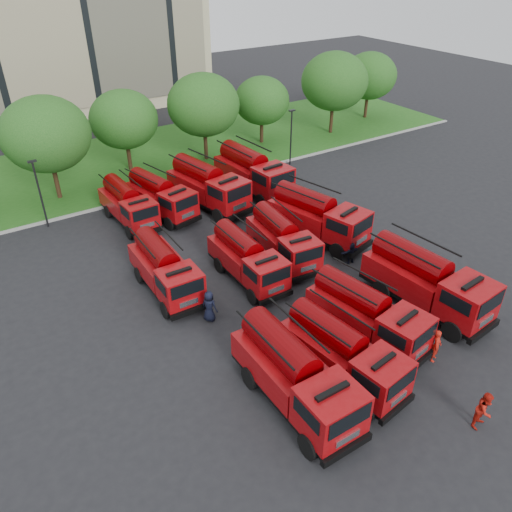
{
  "coord_description": "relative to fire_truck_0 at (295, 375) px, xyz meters",
  "views": [
    {
      "loc": [
        -14.76,
        -17.96,
        17.7
      ],
      "look_at": [
        -1.02,
        3.08,
        1.8
      ],
      "focal_mm": 35.0,
      "sensor_mm": 36.0,
      "label": 1
    }
  ],
  "objects": [
    {
      "name": "tree_4",
      "position": [
        10.8,
        28.3,
        3.57
      ],
      "size": [
        6.55,
        6.55,
        8.01
      ],
      "color": "#382314",
      "rests_on": "ground"
    },
    {
      "name": "firefighter_1",
      "position": [
        5.98,
        -5.46,
        -1.65
      ],
      "size": [
        0.97,
        0.62,
        1.87
      ],
      "primitive_type": "imported",
      "rotation": [
        0.0,
        0.0,
        0.14
      ],
      "color": "#AC160D",
      "rests_on": "ground"
    },
    {
      "name": "fire_truck_7",
      "position": [
        10.21,
        10.99,
        0.04
      ],
      "size": [
        4.2,
        7.78,
        3.36
      ],
      "rotation": [
        0.0,
        0.0,
        0.24
      ],
      "color": "black",
      "rests_on": "ground"
    },
    {
      "name": "fire_truck_3",
      "position": [
        10.36,
        1.62,
        0.09
      ],
      "size": [
        3.27,
        7.78,
        3.45
      ],
      "rotation": [
        0.0,
        0.0,
        0.08
      ],
      "color": "black",
      "rests_on": "ground"
    },
    {
      "name": "firefighter_2",
      "position": [
        10.35,
        -1.25,
        -1.65
      ],
      "size": [
        0.54,
        0.91,
        1.52
      ],
      "primitive_type": "imported",
      "rotation": [
        0.0,
        0.0,
        1.53
      ],
      "color": "#AC160D",
      "rests_on": "ground"
    },
    {
      "name": "firefighter_0",
      "position": [
        7.47,
        -1.67,
        -1.65
      ],
      "size": [
        0.82,
        0.76,
        1.82
      ],
      "primitive_type": "imported",
      "rotation": [
        0.0,
        0.0,
        0.54
      ],
      "color": "#AC160D",
      "rests_on": "ground"
    },
    {
      "name": "tree_5",
      "position": [
        17.8,
        29.3,
        2.7
      ],
      "size": [
        5.46,
        5.46,
        6.68
      ],
      "color": "#382314",
      "rests_on": "ground"
    },
    {
      "name": "fire_truck_1",
      "position": [
        2.8,
        0.02,
        -0.15
      ],
      "size": [
        3.07,
        6.79,
        2.99
      ],
      "rotation": [
        0.0,
        0.0,
        0.13
      ],
      "color": "black",
      "rests_on": "ground"
    },
    {
      "name": "tree_6",
      "position": [
        25.8,
        27.8,
        3.84
      ],
      "size": [
        6.89,
        6.89,
        8.42
      ],
      "color": "#382314",
      "rests_on": "ground"
    },
    {
      "name": "ground",
      "position": [
        4.8,
        5.8,
        -1.65
      ],
      "size": [
        140.0,
        140.0,
        0.0
      ],
      "primitive_type": "plane",
      "color": "black",
      "rests_on": "ground"
    },
    {
      "name": "fire_truck_2",
      "position": [
        5.72,
        1.48,
        -0.11
      ],
      "size": [
        3.34,
        6.99,
        3.05
      ],
      "rotation": [
        0.0,
        0.0,
        0.16
      ],
      "color": "black",
      "rests_on": "ground"
    },
    {
      "name": "tree_3",
      "position": [
        3.8,
        29.8,
        3.03
      ],
      "size": [
        5.88,
        5.88,
        7.19
      ],
      "color": "#382314",
      "rests_on": "ground"
    },
    {
      "name": "firefighter_4",
      "position": [
        -0.38,
        7.15,
        -1.65
      ],
      "size": [
        0.97,
        1.09,
        1.87
      ],
      "primitive_type": "imported",
      "rotation": [
        0.0,
        0.0,
        2.09
      ],
      "color": "black",
      "rests_on": "ground"
    },
    {
      "name": "fire_truck_8",
      "position": [
        0.12,
        20.38,
        -0.19
      ],
      "size": [
        2.59,
        6.47,
        2.9
      ],
      "rotation": [
        0.0,
        0.0,
        0.05
      ],
      "color": "black",
      "rests_on": "ground"
    },
    {
      "name": "fire_truck_10",
      "position": [
        6.28,
        19.55,
        0.08
      ],
      "size": [
        3.92,
        7.91,
        3.44
      ],
      "rotation": [
        0.0,
        0.0,
        0.18
      ],
      "color": "black",
      "rests_on": "ground"
    },
    {
      "name": "fire_truck_0",
      "position": [
        0.0,
        0.0,
        0.0
      ],
      "size": [
        2.71,
        7.23,
        3.28
      ],
      "rotation": [
        0.0,
        0.0,
        -0.01
      ],
      "color": "black",
      "rests_on": "ground"
    },
    {
      "name": "lamp_post_1",
      "position": [
        16.8,
        23.0,
        1.25
      ],
      "size": [
        0.6,
        0.25,
        5.11
      ],
      "color": "black",
      "rests_on": "ground"
    },
    {
      "name": "fire_truck_9",
      "position": [
        2.6,
        20.22,
        -0.13
      ],
      "size": [
        3.65,
        6.95,
        3.01
      ],
      "rotation": [
        0.0,
        0.0,
        0.22
      ],
      "color": "black",
      "rests_on": "ground"
    },
    {
      "name": "firefighter_3",
      "position": [
        12.32,
        2.07,
        -1.65
      ],
      "size": [
        1.25,
        1.25,
        1.8
      ],
      "primitive_type": "imported",
      "rotation": [
        0.0,
        0.0,
        3.92
      ],
      "color": "black",
      "rests_on": "ground"
    },
    {
      "name": "lawn",
      "position": [
        4.8,
        31.8,
        -1.59
      ],
      "size": [
        70.0,
        16.0,
        0.12
      ],
      "primitive_type": "cube",
      "color": "#1C5015",
      "rests_on": "ground"
    },
    {
      "name": "lamp_post_0",
      "position": [
        -5.2,
        23.0,
        1.25
      ],
      "size": [
        0.6,
        0.25,
        5.11
      ],
      "color": "black",
      "rests_on": "ground"
    },
    {
      "name": "tree_7",
      "position": [
        32.8,
        29.8,
        3.17
      ],
      "size": [
        6.05,
        6.05,
        7.39
      ],
      "color": "#382314",
      "rests_on": "ground"
    },
    {
      "name": "curb",
      "position": [
        4.8,
        23.7,
        -1.58
      ],
      "size": [
        70.0,
        0.3,
        0.14
      ],
      "primitive_type": "cube",
      "color": "gray",
      "rests_on": "ground"
    },
    {
      "name": "fire_truck_5",
      "position": [
        3.44,
        9.37,
        -0.18
      ],
      "size": [
        2.41,
        6.42,
        2.91
      ],
      "rotation": [
        0.0,
        0.0,
        -0.01
      ],
      "color": "black",
      "rests_on": "ground"
    },
    {
      "name": "tree_2",
      "position": [
        -3.2,
        27.3,
        3.7
      ],
      "size": [
        6.72,
        6.72,
        8.22
      ],
      "color": "#382314",
      "rests_on": "ground"
    },
    {
      "name": "fire_truck_11",
      "position": [
        10.59,
        19.81,
        0.13
      ],
      "size": [
        3.33,
        7.97,
        3.54
      ],
      "rotation": [
        0.0,
        0.0,
        0.08
      ],
      "color": "black",
      "rests_on": "ground"
    },
    {
      "name": "fire_truck_4",
      "position": [
        -1.2,
        11.0,
        -0.15
      ],
      "size": [
        2.53,
        6.59,
        2.98
      ],
      "rotation": [
        0.0,
        0.0,
        -0.02
      ],
      "color": "black",
      "rests_on": "ground"
    },
    {
      "name": "fire_truck_6",
      "position": [
        6.61,
        10.1,
        -0.17
      ],
      "size": [
        2.89,
        6.64,
        2.94
      ],
      "rotation": [
        0.0,
        0.0,
        -0.1
      ],
      "color": "black",
      "rests_on": "ground"
    },
    {
      "name": "firefighter_5",
      "position": [
        10.01,
        7.26,
        -1.65
      ],
      "size": [
        1.44,
        0.69,
        1.51
      ],
      "primitive_type": "imported",
      "rotation": [
        0.0,
        0.0,
        3.08
      ],
      "color": "black",
      "rests_on": "ground"
    }
  ]
}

